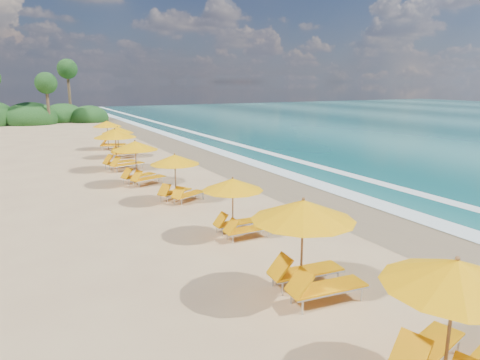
{
  "coord_description": "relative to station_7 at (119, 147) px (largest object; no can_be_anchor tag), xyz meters",
  "views": [
    {
      "loc": [
        -8.02,
        -15.38,
        5.12
      ],
      "look_at": [
        0.0,
        0.0,
        1.2
      ],
      "focal_mm": 32.51,
      "sensor_mm": 36.0,
      "label": 1
    }
  ],
  "objects": [
    {
      "name": "station_6",
      "position": [
        0.07,
        -4.25,
        -0.11
      ],
      "size": [
        2.95,
        2.89,
        2.32
      ],
      "rotation": [
        0.0,
        0.0,
        0.33
      ],
      "color": "olive",
      "rests_on": "ground"
    },
    {
      "name": "ground",
      "position": [
        2.62,
        -10.43,
        -1.41
      ],
      "size": [
        160.0,
        160.0,
        0.0
      ],
      "primitive_type": "plane",
      "color": "tan",
      "rests_on": "ground"
    },
    {
      "name": "station_2",
      "position": [
        0.86,
        -21.62,
        -0.05
      ],
      "size": [
        3.01,
        2.92,
        2.42
      ],
      "rotation": [
        0.0,
        0.0,
        0.27
      ],
      "color": "olive",
      "rests_on": "ground"
    },
    {
      "name": "station_3",
      "position": [
        0.6,
        -17.89,
        0.01
      ],
      "size": [
        2.87,
        2.7,
        2.52
      ],
      "rotation": [
        0.0,
        0.0,
        -0.09
      ],
      "color": "olive",
      "rests_on": "ground"
    },
    {
      "name": "wet_sand",
      "position": [
        6.62,
        -10.43,
        -1.4
      ],
      "size": [
        4.0,
        160.0,
        0.01
      ],
      "primitive_type": "cube",
      "color": "#86744F",
      "rests_on": "ground"
    },
    {
      "name": "surf_foam",
      "position": [
        9.32,
        -10.43,
        -1.38
      ],
      "size": [
        4.0,
        160.0,
        0.01
      ],
      "color": "white",
      "rests_on": "ground"
    },
    {
      "name": "station_9",
      "position": [
        1.17,
        8.56,
        -0.14
      ],
      "size": [
        2.94,
        2.91,
        2.26
      ],
      "rotation": [
        0.0,
        0.0,
        -0.4
      ],
      "color": "olive",
      "rests_on": "ground"
    },
    {
      "name": "station_7",
      "position": [
        0.0,
        0.0,
        0.0
      ],
      "size": [
        3.11,
        3.0,
        2.51
      ],
      "rotation": [
        0.0,
        0.0,
        0.25
      ],
      "color": "olive",
      "rests_on": "ground"
    },
    {
      "name": "station_8",
      "position": [
        1.06,
        4.36,
        -0.18
      ],
      "size": [
        2.45,
        2.29,
        2.19
      ],
      "rotation": [
        0.0,
        0.0,
        -0.06
      ],
      "color": "olive",
      "rests_on": "ground"
    },
    {
      "name": "station_4",
      "position": [
        0.99,
        -13.33,
        -0.24
      ],
      "size": [
        2.23,
        2.05,
        2.08
      ],
      "rotation": [
        0.0,
        0.0,
        0.0
      ],
      "color": "olive",
      "rests_on": "ground"
    },
    {
      "name": "station_5",
      "position": [
        0.72,
        -8.24,
        -0.19
      ],
      "size": [
        2.86,
        2.86,
        2.16
      ],
      "rotation": [
        0.0,
        0.0,
        0.47
      ],
      "color": "olive",
      "rests_on": "ground"
    }
  ]
}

